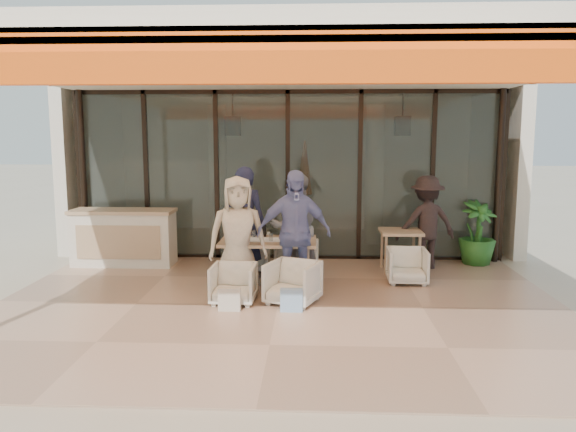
% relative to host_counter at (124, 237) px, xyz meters
% --- Properties ---
extents(ground, '(70.00, 70.00, 0.00)m').
position_rel_host_counter_xyz_m(ground, '(2.95, -2.30, -0.53)').
color(ground, '#C6B293').
rests_on(ground, ground).
extents(terrace_floor, '(8.00, 6.00, 0.01)m').
position_rel_host_counter_xyz_m(terrace_floor, '(2.95, -2.30, -0.53)').
color(terrace_floor, tan).
rests_on(terrace_floor, ground).
extents(terrace_structure, '(8.00, 6.00, 3.40)m').
position_rel_host_counter_xyz_m(terrace_structure, '(2.95, -2.56, 2.72)').
color(terrace_structure, silver).
rests_on(terrace_structure, ground).
extents(glass_storefront, '(8.08, 0.10, 3.20)m').
position_rel_host_counter_xyz_m(glass_storefront, '(2.95, 0.70, 1.07)').
color(glass_storefront, '#9EADA3').
rests_on(glass_storefront, ground).
extents(interior_block, '(9.05, 3.62, 3.52)m').
position_rel_host_counter_xyz_m(interior_block, '(2.96, 3.02, 1.70)').
color(interior_block, silver).
rests_on(interior_block, ground).
extents(host_counter, '(1.85, 0.65, 1.04)m').
position_rel_host_counter_xyz_m(host_counter, '(0.00, 0.00, 0.00)').
color(host_counter, silver).
rests_on(host_counter, ground).
extents(dining_table, '(1.50, 0.90, 0.93)m').
position_rel_host_counter_xyz_m(dining_table, '(2.72, -1.22, 0.16)').
color(dining_table, tan).
rests_on(dining_table, ground).
extents(chair_far_left, '(0.73, 0.69, 0.73)m').
position_rel_host_counter_xyz_m(chair_far_left, '(2.31, -0.28, -0.16)').
color(chair_far_left, white).
rests_on(chair_far_left, ground).
extents(chair_far_right, '(0.76, 0.73, 0.63)m').
position_rel_host_counter_xyz_m(chair_far_right, '(3.15, -0.28, -0.21)').
color(chair_far_right, white).
rests_on(chair_far_right, ground).
extents(chair_near_left, '(0.63, 0.60, 0.63)m').
position_rel_host_counter_xyz_m(chair_near_left, '(2.31, -2.18, -0.22)').
color(chair_near_left, white).
rests_on(chair_near_left, ground).
extents(chair_near_right, '(0.85, 0.82, 0.68)m').
position_rel_host_counter_xyz_m(chair_near_right, '(3.15, -2.18, -0.19)').
color(chair_near_right, white).
rests_on(chair_near_right, ground).
extents(diner_navy, '(0.74, 0.54, 1.88)m').
position_rel_host_counter_xyz_m(diner_navy, '(2.31, -0.78, 0.41)').
color(diner_navy, '#1B1F3B').
rests_on(diner_navy, ground).
extents(diner_grey, '(1.00, 0.87, 1.75)m').
position_rel_host_counter_xyz_m(diner_grey, '(3.15, -0.78, 0.34)').
color(diner_grey, slate).
rests_on(diner_grey, ground).
extents(diner_cream, '(0.97, 0.74, 1.78)m').
position_rel_host_counter_xyz_m(diner_cream, '(2.31, -1.68, 0.36)').
color(diner_cream, beige).
rests_on(diner_cream, ground).
extents(diner_periwinkle, '(1.16, 0.63, 1.88)m').
position_rel_host_counter_xyz_m(diner_periwinkle, '(3.15, -1.68, 0.41)').
color(diner_periwinkle, '#6F79B9').
rests_on(diner_periwinkle, ground).
extents(tote_bag_cream, '(0.30, 0.10, 0.34)m').
position_rel_host_counter_xyz_m(tote_bag_cream, '(2.31, -2.58, -0.36)').
color(tote_bag_cream, silver).
rests_on(tote_bag_cream, ground).
extents(tote_bag_blue, '(0.30, 0.10, 0.34)m').
position_rel_host_counter_xyz_m(tote_bag_blue, '(3.15, -2.58, -0.36)').
color(tote_bag_blue, '#99BFD8').
rests_on(tote_bag_blue, ground).
extents(side_table, '(0.70, 0.70, 0.74)m').
position_rel_host_counter_xyz_m(side_table, '(4.94, -0.25, 0.11)').
color(side_table, tan).
rests_on(side_table, ground).
extents(side_chair, '(0.64, 0.60, 0.64)m').
position_rel_host_counter_xyz_m(side_chair, '(4.94, -1.00, -0.21)').
color(side_chair, white).
rests_on(side_chair, ground).
extents(standing_woman, '(1.19, 0.83, 1.67)m').
position_rel_host_counter_xyz_m(standing_woman, '(5.43, 0.02, 0.30)').
color(standing_woman, black).
rests_on(standing_woman, ground).
extents(potted_palm, '(0.89, 0.89, 1.19)m').
position_rel_host_counter_xyz_m(potted_palm, '(6.43, 0.37, 0.06)').
color(potted_palm, '#1E5919').
rests_on(potted_palm, ground).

